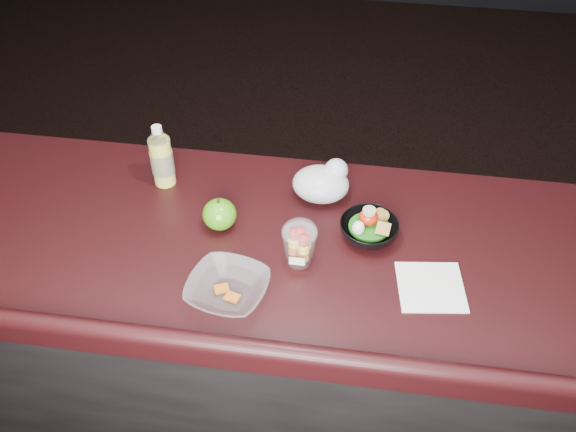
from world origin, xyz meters
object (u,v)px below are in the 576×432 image
at_px(lemonade_bottle, 162,160).
at_px(fruit_cup, 299,243).
at_px(takeout_bowl, 228,289).
at_px(green_apple, 220,214).
at_px(snack_bowl, 368,228).

distance_m(lemonade_bottle, fruit_cup, 0.49).
xyz_separation_m(lemonade_bottle, takeout_bowl, (0.27, -0.39, -0.06)).
bearing_deg(takeout_bowl, lemonade_bottle, 124.69).
bearing_deg(takeout_bowl, green_apple, 106.95).
distance_m(lemonade_bottle, snack_bowl, 0.61).
xyz_separation_m(lemonade_bottle, green_apple, (0.20, -0.16, -0.04)).
xyz_separation_m(snack_bowl, takeout_bowl, (-0.32, -0.25, -0.01)).
height_order(lemonade_bottle, takeout_bowl, lemonade_bottle).
relative_size(fruit_cup, snack_bowl, 0.63).
height_order(green_apple, snack_bowl, green_apple).
distance_m(green_apple, takeout_bowl, 0.25).
bearing_deg(takeout_bowl, fruit_cup, 41.70).
relative_size(green_apple, snack_bowl, 0.47).
xyz_separation_m(fruit_cup, green_apple, (-0.23, 0.10, -0.02)).
relative_size(green_apple, takeout_bowl, 0.42).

